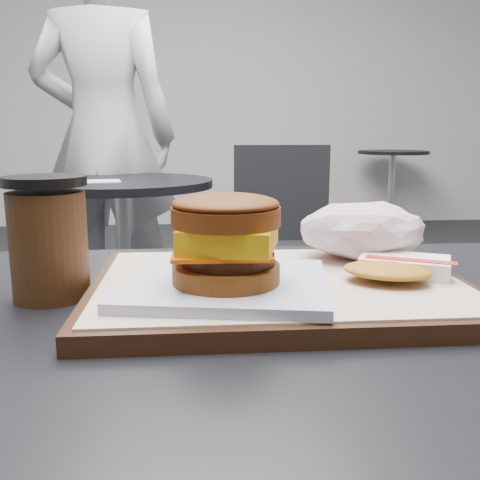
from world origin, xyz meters
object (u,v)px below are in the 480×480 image
Objects in this scene: coffee_cup at (49,240)px; patron at (104,137)px; breakfast_sandwich at (226,250)px; crumpled_wrapper at (363,230)px; serving_tray at (279,287)px; neighbor_table at (125,230)px; neighbor_chair at (252,233)px; hash_brown at (397,268)px.

coffee_cup is 2.02m from patron.
breakfast_sandwich is at bearing -18.21° from coffee_cup.
coffee_cup is at bearing -169.29° from crumpled_wrapper.
crumpled_wrapper is (0.11, 0.08, 0.04)m from serving_tray.
coffee_cup is 0.17× the size of neighbor_table.
serving_tray is at bearing -143.99° from crumpled_wrapper.
patron reaches higher than neighbor_chair.
patron is (-0.61, 1.93, 0.09)m from crumpled_wrapper.
coffee_cup reaches higher than neighbor_chair.
breakfast_sandwich is 0.12× the size of patron.
coffee_cup reaches higher than neighbor_table.
neighbor_chair is (0.15, 1.69, -0.27)m from serving_tray.
patron is at bearing 102.12° from breakfast_sandwich.
serving_tray is at bearing 36.19° from breakfast_sandwich.
neighbor_chair is (0.04, 1.61, -0.31)m from crumpled_wrapper.
serving_tray is 1.72m from neighbor_chair.
patron is (-0.27, 2.00, 0.08)m from coffee_cup.
serving_tray is at bearing 176.28° from hash_brown.
coffee_cup is (-0.35, 0.02, 0.03)m from hash_brown.
breakfast_sandwich is at bearing -96.95° from neighbor_chair.
crumpled_wrapper is 1.64m from neighbor_chair.
crumpled_wrapper reaches higher than hash_brown.
patron is at bearing 103.90° from serving_tray.
crumpled_wrapper is (0.17, 0.12, -0.01)m from breakfast_sandwich.
coffee_cup is (-0.34, -0.07, 0.01)m from crumpled_wrapper.
hash_brown is 1.08× the size of coffee_cup.
coffee_cup is 0.07× the size of patron.
coffee_cup is (-0.23, 0.02, 0.05)m from serving_tray.
breakfast_sandwich is 2.10m from patron.
hash_brown reaches higher than neighbor_table.
patron reaches higher than hash_brown.
crumpled_wrapper is at bearing 95.48° from hash_brown.
serving_tray is at bearing -3.99° from coffee_cup.
neighbor_chair is (0.39, 1.67, -0.32)m from coffee_cup.
coffee_cup reaches higher than breakfast_sandwich.
hash_brown is (0.18, 0.03, -0.03)m from breakfast_sandwich.
serving_tray is 0.21× the size of patron.
crumpled_wrapper is (-0.01, 0.09, 0.02)m from hash_brown.
breakfast_sandwich is at bearing 107.52° from patron.
crumpled_wrapper is 0.08× the size of patron.
breakfast_sandwich reaches higher than crumpled_wrapper.
patron is at bearing 107.35° from neighbor_table.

